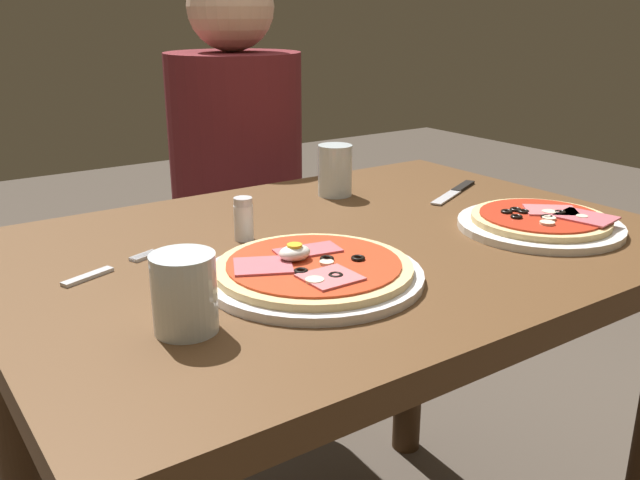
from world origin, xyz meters
TOP-DOWN VIEW (x-y plane):
  - dining_table at (0.00, 0.00)m, footprint 1.02×0.74m
  - pizza_foreground at (-0.12, -0.11)m, footprint 0.29×0.29m
  - pizza_across_left at (0.30, -0.14)m, footprint 0.26×0.26m
  - water_glass_near at (-0.32, -0.16)m, footprint 0.07×0.07m
  - water_glass_far at (0.15, 0.22)m, footprint 0.06×0.06m
  - fork at (-0.34, 0.07)m, footprint 0.15×0.07m
  - knife at (0.36, 0.10)m, footprint 0.18×0.10m
  - salt_shaker at (-0.12, 0.08)m, footprint 0.03×0.03m
  - diner_person at (0.18, 0.66)m, footprint 0.32×0.32m

SIDE VIEW (x-z plane):
  - diner_person at x=0.18m, z-range -0.03..1.15m
  - dining_table at x=0.00m, z-range 0.23..0.97m
  - fork at x=-0.34m, z-range 0.74..0.74m
  - knife at x=0.36m, z-range 0.74..0.74m
  - pizza_across_left at x=0.30m, z-range 0.73..0.76m
  - pizza_foreground at x=-0.12m, z-range 0.73..0.77m
  - salt_shaker at x=-0.12m, z-range 0.74..0.80m
  - water_glass_near at x=-0.32m, z-range 0.73..0.82m
  - water_glass_far at x=0.15m, z-range 0.73..0.83m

